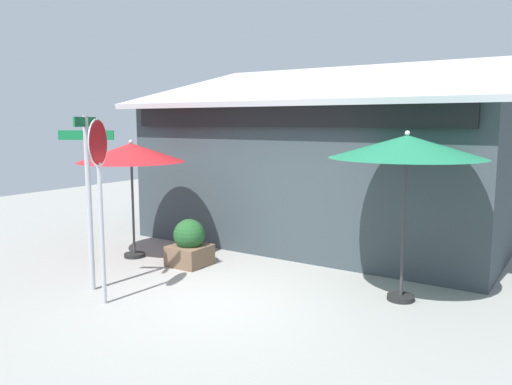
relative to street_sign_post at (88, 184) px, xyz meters
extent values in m
cube|color=gray|center=(2.11, 0.93, -1.90)|extent=(28.00, 28.00, 0.10)
cube|color=#333D42|center=(1.68, 5.66, -0.18)|extent=(8.20, 4.43, 3.34)
cube|color=silver|center=(1.68, 5.51, 1.95)|extent=(8.70, 5.04, 1.24)
cube|color=black|center=(1.68, 3.39, 1.14)|extent=(7.60, 0.16, 0.44)
cylinder|color=#A8AAB2|center=(0.00, 0.00, -0.36)|extent=(0.09, 0.09, 2.98)
cube|color=#116B38|center=(0.00, 0.00, 1.03)|extent=(0.50, 0.82, 0.16)
cube|color=#116B38|center=(0.00, 0.00, 0.81)|extent=(0.82, 0.50, 0.16)
cube|color=white|center=(-0.25, 0.42, 1.03)|extent=(0.06, 0.07, 0.16)
cylinder|color=#A8AAB2|center=(0.71, -0.35, -0.72)|extent=(0.07, 0.07, 2.25)
cylinder|color=white|center=(0.71, -0.35, 0.72)|extent=(0.36, 0.65, 0.74)
cylinder|color=red|center=(0.71, -0.35, 0.72)|extent=(0.35, 0.62, 0.69)
cylinder|color=black|center=(-0.99, 1.90, -1.81)|extent=(0.44, 0.44, 0.08)
cylinder|color=#333335|center=(-0.99, 1.90, -0.80)|extent=(0.05, 0.05, 2.09)
cone|color=#B21E23|center=(-0.99, 1.90, 0.39)|extent=(2.24, 2.24, 0.40)
sphere|color=silver|center=(-0.99, 1.90, 0.62)|extent=(0.08, 0.08, 0.08)
cylinder|color=black|center=(4.62, 2.40, -1.81)|extent=(0.44, 0.44, 0.08)
cylinder|color=#333335|center=(4.62, 2.40, -0.66)|extent=(0.05, 0.05, 2.36)
cone|color=#1E724C|center=(4.62, 2.40, 0.65)|extent=(2.44, 2.44, 0.36)
sphere|color=silver|center=(4.62, 2.40, 0.86)|extent=(0.08, 0.08, 0.08)
cube|color=brown|center=(0.41, 2.07, -1.64)|extent=(0.74, 0.74, 0.41)
sphere|color=#1E4C23|center=(0.41, 2.07, -1.22)|extent=(0.63, 0.63, 0.63)
camera|label=1|loc=(7.03, -5.56, 1.04)|focal=35.78mm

